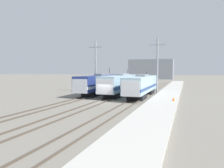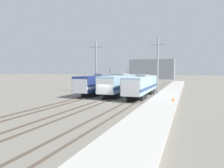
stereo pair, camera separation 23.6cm
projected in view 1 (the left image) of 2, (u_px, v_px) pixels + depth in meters
ground_plane at (103, 101)px, 32.96m from camera, size 400.00×400.00×0.00m
rail_pair_far_left at (78, 99)px, 34.36m from camera, size 1.51×120.00×0.15m
rail_pair_center at (103, 101)px, 32.96m from camera, size 1.51×120.00×0.15m
rail_pair_far_right at (132, 102)px, 31.55m from camera, size 1.51×120.00×0.15m
locomotive_far_left at (101, 83)px, 43.91m from camera, size 2.91×20.00×5.23m
locomotive_center at (121, 84)px, 41.77m from camera, size 3.05×19.15×4.72m
locomotive_far_right at (142, 85)px, 38.64m from camera, size 2.99×18.30×4.42m
catenary_tower_left at (96, 66)px, 46.54m from camera, size 3.09×0.35×10.89m
catenary_tower_right at (157, 65)px, 42.36m from camera, size 3.09×0.35×10.89m
platform at (163, 102)px, 30.13m from camera, size 4.00×120.00×0.44m
traffic_cone at (174, 99)px, 30.03m from camera, size 0.37×0.37×0.55m
depot_building at (152, 69)px, 120.46m from camera, size 23.41×12.82×10.53m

